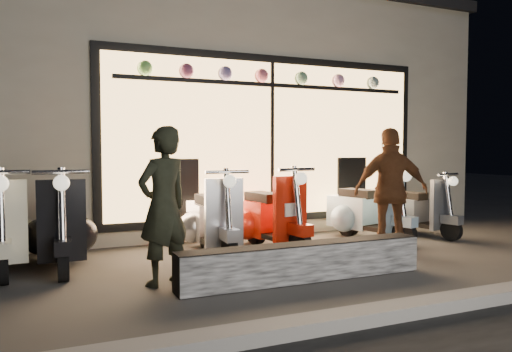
{
  "coord_description": "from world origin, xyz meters",
  "views": [
    {
      "loc": [
        -2.61,
        -5.24,
        1.4
      ],
      "look_at": [
        -0.06,
        0.6,
        1.05
      ],
      "focal_mm": 35.0,
      "sensor_mm": 36.0,
      "label": 1
    }
  ],
  "objects_px": {
    "scooter_silver": "(211,220)",
    "man": "(163,206)",
    "graffiti_barrier": "(304,262)",
    "woman": "(391,191)",
    "scooter_red": "(266,216)"
  },
  "relations": [
    {
      "from": "scooter_silver",
      "to": "man",
      "type": "distance_m",
      "value": 1.73
    },
    {
      "from": "woman",
      "to": "man",
      "type": "bearing_deg",
      "value": 27.38
    },
    {
      "from": "scooter_silver",
      "to": "woman",
      "type": "height_order",
      "value": "woman"
    },
    {
      "from": "graffiti_barrier",
      "to": "scooter_red",
      "type": "bearing_deg",
      "value": 77.87
    },
    {
      "from": "graffiti_barrier",
      "to": "woman",
      "type": "bearing_deg",
      "value": 23.44
    },
    {
      "from": "man",
      "to": "scooter_silver",
      "type": "bearing_deg",
      "value": -149.69
    },
    {
      "from": "man",
      "to": "scooter_red",
      "type": "bearing_deg",
      "value": -167.34
    },
    {
      "from": "scooter_silver",
      "to": "scooter_red",
      "type": "relative_size",
      "value": 0.98
    },
    {
      "from": "man",
      "to": "woman",
      "type": "height_order",
      "value": "woman"
    },
    {
      "from": "scooter_silver",
      "to": "scooter_red",
      "type": "height_order",
      "value": "scooter_red"
    },
    {
      "from": "scooter_red",
      "to": "man",
      "type": "relative_size",
      "value": 0.96
    },
    {
      "from": "scooter_red",
      "to": "man",
      "type": "xyz_separation_m",
      "value": [
        -1.77,
        -1.34,
        0.37
      ]
    },
    {
      "from": "graffiti_barrier",
      "to": "woman",
      "type": "xyz_separation_m",
      "value": [
        1.75,
        0.76,
        0.64
      ]
    },
    {
      "from": "graffiti_barrier",
      "to": "man",
      "type": "xyz_separation_m",
      "value": [
        -1.39,
        0.44,
        0.61
      ]
    },
    {
      "from": "graffiti_barrier",
      "to": "scooter_red",
      "type": "height_order",
      "value": "scooter_red"
    }
  ]
}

